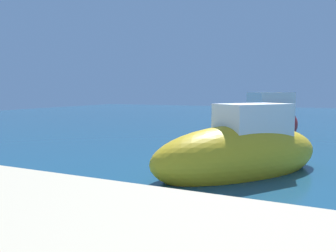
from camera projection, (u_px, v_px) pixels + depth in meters
The scene contains 2 objects.
moored_boat_0 at pixel (241, 152), 8.42m from camera, with size 4.45×5.13×2.14m.
moored_boat_6 at pixel (266, 119), 17.07m from camera, with size 4.67×5.93×2.52m.
Camera 1 is at (-7.57, -6.82, 2.08)m, focal length 35.38 mm.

